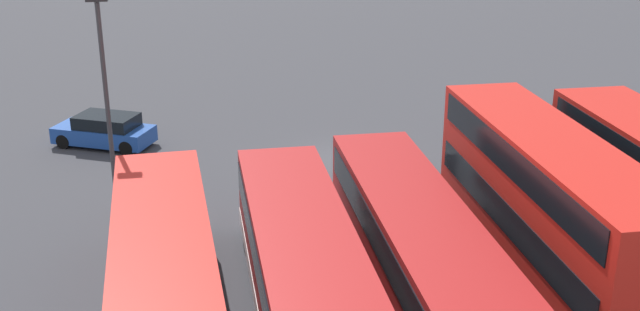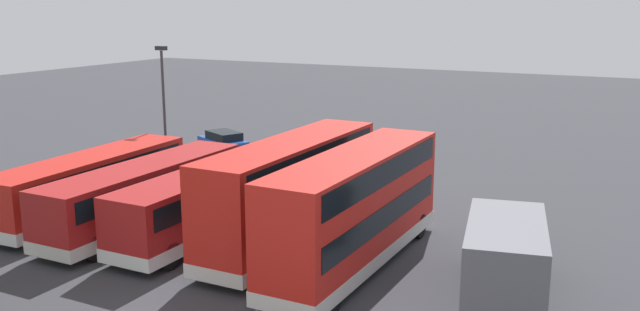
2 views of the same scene
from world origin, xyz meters
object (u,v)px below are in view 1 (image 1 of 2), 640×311
(bus_double_decker_second, at_px, (548,207))
(waste_bin_yellow, at_px, (381,167))
(bus_single_deck_fourth, at_px, (303,269))
(bus_single_deck_third, at_px, (415,246))
(lamp_post_tall, at_px, (106,90))
(car_hatchback_silver, at_px, (105,131))
(bus_single_deck_fifth, at_px, (164,276))

(bus_double_decker_second, bearing_deg, waste_bin_yellow, -72.90)
(bus_double_decker_second, relative_size, waste_bin_yellow, 12.18)
(bus_single_deck_fourth, xyz_separation_m, waste_bin_yellow, (-4.56, -9.63, -1.15))
(bus_single_deck_third, height_order, lamp_post_tall, lamp_post_tall)
(bus_single_deck_third, xyz_separation_m, bus_single_deck_fourth, (3.31, 0.78, -0.00))
(car_hatchback_silver, xyz_separation_m, lamp_post_tall, (-1.01, 7.32, 3.86))
(bus_single_deck_fourth, distance_m, bus_single_deck_fifth, 3.65)
(car_hatchback_silver, bearing_deg, bus_single_deck_fourth, 112.89)
(bus_single_deck_fourth, bearing_deg, bus_single_deck_fifth, -3.82)
(bus_single_deck_fifth, xyz_separation_m, waste_bin_yellow, (-8.21, -9.38, -1.15))
(bus_single_deck_fifth, xyz_separation_m, car_hatchback_silver, (2.85, -15.13, -0.92))
(bus_single_deck_third, height_order, bus_single_deck_fifth, same)
(car_hatchback_silver, bearing_deg, bus_single_deck_third, 123.89)
(bus_double_decker_second, xyz_separation_m, waste_bin_yellow, (2.68, -8.72, -1.97))
(bus_double_decker_second, height_order, lamp_post_tall, lamp_post_tall)
(bus_single_deck_third, xyz_separation_m, waste_bin_yellow, (-1.25, -8.85, -1.15))
(bus_double_decker_second, relative_size, bus_single_deck_fifth, 0.99)
(bus_single_deck_third, relative_size, car_hatchback_silver, 2.58)
(bus_single_deck_fourth, relative_size, car_hatchback_silver, 2.53)
(bus_double_decker_second, xyz_separation_m, bus_single_deck_third, (3.93, 0.13, -0.83))
(lamp_post_tall, bearing_deg, waste_bin_yellow, -171.11)
(lamp_post_tall, relative_size, waste_bin_yellow, 8.17)
(bus_single_deck_fourth, bearing_deg, waste_bin_yellow, -115.36)
(bus_single_deck_fourth, height_order, waste_bin_yellow, bus_single_deck_fourth)
(bus_single_deck_third, distance_m, bus_single_deck_fourth, 3.40)
(bus_single_deck_third, bearing_deg, bus_single_deck_fifth, 4.42)
(waste_bin_yellow, bearing_deg, bus_single_deck_fourth, 64.64)
(bus_single_deck_fourth, bearing_deg, bus_single_deck_third, -166.74)
(car_hatchback_silver, bearing_deg, waste_bin_yellow, 152.54)
(bus_single_deck_fifth, bearing_deg, bus_single_deck_fourth, 176.18)
(bus_double_decker_second, xyz_separation_m, car_hatchback_silver, (13.74, -14.46, -1.75))
(bus_single_deck_third, distance_m, car_hatchback_silver, 17.60)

